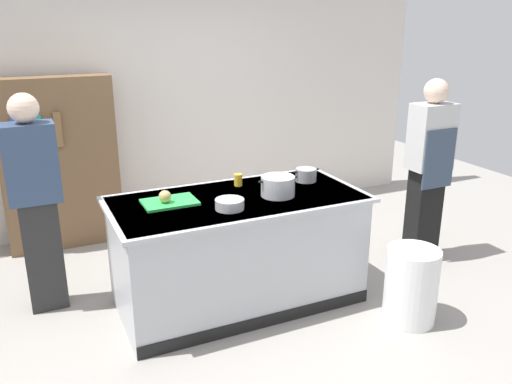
{
  "coord_description": "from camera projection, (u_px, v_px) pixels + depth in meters",
  "views": [
    {
      "loc": [
        -1.5,
        -3.57,
        2.24
      ],
      "look_at": [
        0.25,
        0.2,
        0.85
      ],
      "focal_mm": 37.12,
      "sensor_mm": 36.0,
      "label": 1
    }
  ],
  "objects": [
    {
      "name": "mixing_bowl",
      "position": [
        230.0,
        204.0,
        3.85
      ],
      "size": [
        0.21,
        0.21,
        0.08
      ],
      "primitive_type": "cylinder",
      "color": "#B7BABF",
      "rests_on": "counter_island"
    },
    {
      "name": "person_guest",
      "position": [
        36.0,
        200.0,
        4.02
      ],
      "size": [
        0.38,
        0.24,
        1.72
      ],
      "rotation": [
        0.0,
        0.0,
        -1.71
      ],
      "color": "#292929",
      "rests_on": "ground_plane"
    },
    {
      "name": "person_chef",
      "position": [
        428.0,
        167.0,
        4.87
      ],
      "size": [
        0.38,
        0.25,
        1.72
      ],
      "rotation": [
        0.0,
        0.0,
        1.68
      ],
      "color": "black",
      "rests_on": "ground_plane"
    },
    {
      "name": "counter_island",
      "position": [
        238.0,
        249.0,
        4.24
      ],
      "size": [
        1.98,
        0.98,
        0.9
      ],
      "color": "#B7BABF",
      "rests_on": "ground_plane"
    },
    {
      "name": "juice_cup",
      "position": [
        238.0,
        180.0,
        4.37
      ],
      "size": [
        0.07,
        0.07,
        0.1
      ],
      "primitive_type": "cylinder",
      "color": "yellow",
      "rests_on": "counter_island"
    },
    {
      "name": "ground_plane",
      "position": [
        239.0,
        300.0,
        4.39
      ],
      "size": [
        10.0,
        10.0,
        0.0
      ],
      "primitive_type": "plane",
      "color": "#9E9991"
    },
    {
      "name": "sauce_pan",
      "position": [
        306.0,
        175.0,
        4.49
      ],
      "size": [
        0.24,
        0.18,
        0.11
      ],
      "color": "#99999E",
      "rests_on": "counter_island"
    },
    {
      "name": "stock_pot",
      "position": [
        278.0,
        186.0,
        4.12
      ],
      "size": [
        0.33,
        0.27,
        0.16
      ],
      "color": "#B7BABF",
      "rests_on": "counter_island"
    },
    {
      "name": "cutting_board",
      "position": [
        170.0,
        202.0,
        3.97
      ],
      "size": [
        0.4,
        0.28,
        0.02
      ],
      "primitive_type": "cube",
      "color": "green",
      "rests_on": "counter_island"
    },
    {
      "name": "back_wall",
      "position": [
        161.0,
        88.0,
        5.71
      ],
      "size": [
        6.4,
        0.12,
        3.0
      ],
      "primitive_type": "cube",
      "color": "silver",
      "rests_on": "ground_plane"
    },
    {
      "name": "onion",
      "position": [
        165.0,
        197.0,
        3.92
      ],
      "size": [
        0.09,
        0.09,
        0.09
      ],
      "primitive_type": "sphere",
      "color": "tan",
      "rests_on": "cutting_board"
    },
    {
      "name": "trash_bin",
      "position": [
        411.0,
        285.0,
        4.01
      ],
      "size": [
        0.4,
        0.4,
        0.59
      ],
      "primitive_type": "cylinder",
      "color": "white",
      "rests_on": "ground_plane"
    },
    {
      "name": "bookshelf",
      "position": [
        60.0,
        164.0,
        5.2
      ],
      "size": [
        1.1,
        0.31,
        1.7
      ],
      "color": "brown",
      "rests_on": "ground_plane"
    }
  ]
}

